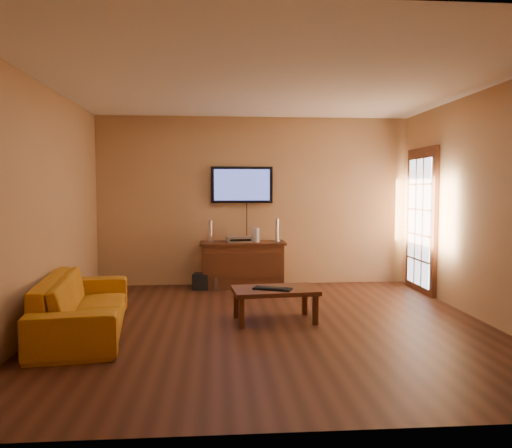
{
  "coord_description": "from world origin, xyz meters",
  "views": [
    {
      "loc": [
        -0.59,
        -5.55,
        1.55
      ],
      "look_at": [
        -0.1,
        0.8,
        1.1
      ],
      "focal_mm": 35.0,
      "sensor_mm": 36.0,
      "label": 1
    }
  ],
  "objects": [
    {
      "name": "ground_plane",
      "position": [
        0.0,
        0.0,
        0.0
      ],
      "size": [
        5.0,
        5.0,
        0.0
      ],
      "primitive_type": "plane",
      "color": "black",
      "rests_on": "ground"
    },
    {
      "name": "room_walls",
      "position": [
        0.0,
        0.62,
        1.69
      ],
      "size": [
        5.0,
        5.0,
        5.0
      ],
      "color": "tan",
      "rests_on": "ground"
    },
    {
      "name": "french_door",
      "position": [
        2.46,
        1.7,
        1.05
      ],
      "size": [
        0.07,
        1.02,
        2.22
      ],
      "color": "#421F0F",
      "rests_on": "ground"
    },
    {
      "name": "media_console",
      "position": [
        -0.2,
        2.24,
        0.36
      ],
      "size": [
        1.34,
        0.51,
        0.72
      ],
      "color": "#421F0F",
      "rests_on": "ground"
    },
    {
      "name": "television",
      "position": [
        -0.2,
        2.45,
        1.61
      ],
      "size": [
        0.99,
        0.08,
        0.58
      ],
      "color": "black",
      "rests_on": "ground"
    },
    {
      "name": "coffee_table",
      "position": [
        0.07,
        0.17,
        0.34
      ],
      "size": [
        1.02,
        0.67,
        0.39
      ],
      "color": "#421F0F",
      "rests_on": "ground"
    },
    {
      "name": "sofa",
      "position": [
        -2.04,
        -0.11,
        0.41
      ],
      "size": [
        0.88,
        2.16,
        0.82
      ],
      "primitive_type": "imported",
      "rotation": [
        0.0,
        0.0,
        1.7
      ],
      "color": "#BC7314",
      "rests_on": "ground"
    },
    {
      "name": "speaker_left",
      "position": [
        -0.7,
        2.28,
        0.87
      ],
      "size": [
        0.09,
        0.09,
        0.34
      ],
      "color": "silver",
      "rests_on": "media_console"
    },
    {
      "name": "speaker_right",
      "position": [
        0.35,
        2.26,
        0.88
      ],
      "size": [
        0.1,
        0.1,
        0.36
      ],
      "color": "silver",
      "rests_on": "media_console"
    },
    {
      "name": "av_receiver",
      "position": [
        -0.26,
        2.21,
        0.76
      ],
      "size": [
        0.4,
        0.31,
        0.09
      ],
      "primitive_type": "cube",
      "rotation": [
        0.0,
        0.0,
        0.1
      ],
      "color": "silver",
      "rests_on": "media_console"
    },
    {
      "name": "game_console",
      "position": [
        0.01,
        2.2,
        0.83
      ],
      "size": [
        0.1,
        0.17,
        0.22
      ],
      "primitive_type": "cube",
      "rotation": [
        0.0,
        0.0,
        0.37
      ],
      "color": "white",
      "rests_on": "media_console"
    },
    {
      "name": "subwoofer",
      "position": [
        -0.84,
        2.12,
        0.12
      ],
      "size": [
        0.28,
        0.28,
        0.24
      ],
      "primitive_type": "cube",
      "rotation": [
        0.0,
        0.0,
        -0.17
      ],
      "color": "black",
      "rests_on": "ground"
    },
    {
      "name": "bottle",
      "position": [
        -0.62,
        1.99,
        0.09
      ],
      "size": [
        0.07,
        0.07,
        0.2
      ],
      "color": "white",
      "rests_on": "ground"
    },
    {
      "name": "keyboard",
      "position": [
        0.04,
        0.1,
        0.4
      ],
      "size": [
        0.47,
        0.32,
        0.03
      ],
      "color": "black",
      "rests_on": "coffee_table"
    }
  ]
}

